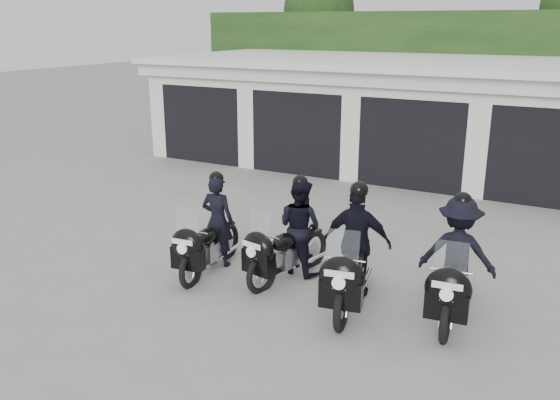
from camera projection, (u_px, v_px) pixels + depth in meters
The scene contains 7 objects.
ground at pixel (311, 266), 10.01m from camera, with size 80.00×80.00×0.00m, color gray.
garage_block at pixel (439, 117), 16.36m from camera, with size 16.40×6.80×2.96m.
background_vegetation at pixel (490, 58), 19.89m from camera, with size 20.00×3.90×5.80m.
police_bike_a at pixel (210, 232), 9.65m from camera, with size 0.70×1.92×1.68m.
police_bike_b at pixel (293, 234), 9.43m from camera, with size 0.95×1.93×1.70m.
police_bike_c at pixel (355, 252), 8.52m from camera, with size 1.09×2.10×1.84m.
police_bike_d at pixel (456, 262), 8.21m from camera, with size 1.13×2.04×1.78m.
Camera 1 is at (3.98, -8.38, 3.96)m, focal length 38.00 mm.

